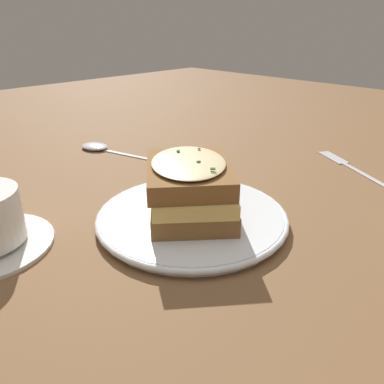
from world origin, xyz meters
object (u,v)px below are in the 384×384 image
at_px(dinner_plate, 192,216).
at_px(fork, 344,163).
at_px(spoon, 98,147).
at_px(sandwich, 191,187).

height_order(dinner_plate, fork, dinner_plate).
relative_size(fork, spoon, 0.97).
distance_m(dinner_plate, spoon, 0.35).
xyz_separation_m(fork, spoon, (0.38, 0.26, 0.00)).
xyz_separation_m(dinner_plate, fork, (-0.05, -0.34, -0.01)).
bearing_deg(sandwich, spoon, -12.74).
relative_size(sandwich, fork, 1.05).
bearing_deg(sandwich, dinner_plate, 179.20).
height_order(dinner_plate, spoon, dinner_plate).
bearing_deg(spoon, sandwich, -118.22).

